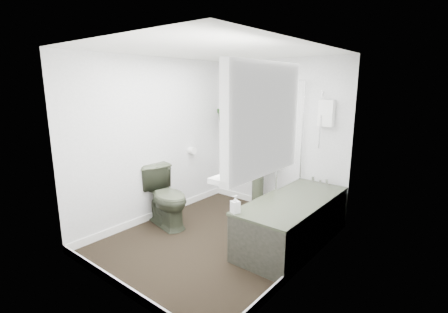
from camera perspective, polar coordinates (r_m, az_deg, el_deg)
The scene contains 22 objects.
floor at distance 4.27m, azimuth -1.30°, elevation -14.37°, with size 2.30×2.80×0.02m, color black.
ceiling at distance 3.83m, azimuth -1.48°, elevation 18.33°, with size 2.30×2.80×0.02m, color white.
wall_back at distance 5.03m, azimuth 9.07°, elevation 3.54°, with size 2.30×0.02×2.30m, color silver.
wall_front at distance 2.98m, azimuth -19.19°, elevation -3.19°, with size 2.30×0.02×2.30m, color silver.
wall_left at distance 4.71m, azimuth -12.24°, elevation 2.80°, with size 0.02×2.80×2.30m, color silver.
wall_right at distance 3.28m, azimuth 14.29°, elevation -1.50°, with size 0.02×2.80×2.30m, color silver.
skirting at distance 4.25m, azimuth -1.31°, elevation -13.65°, with size 2.30×2.80×0.10m, color white.
bathtub at distance 4.13m, azimuth 12.00°, elevation -11.06°, with size 0.72×1.72×0.58m, color #373E2D, non-canonical shape.
bath_screen at distance 4.42m, azimuth 11.68°, elevation 3.92°, with size 0.04×0.72×1.40m, color silver, non-canonical shape.
shower_box at distance 4.58m, azimuth 17.57°, elevation 7.28°, with size 0.20×0.10×0.35m, color white.
oval_mirror at distance 5.03m, azimuth 7.49°, elevation 7.61°, with size 0.46×0.03×0.62m, color beige.
wall_sconce at distance 5.25m, azimuth 3.65°, elevation 6.79°, with size 0.04×0.04×0.22m, color black.
toilet_roll_holder at distance 5.17m, azimuth -5.67°, elevation 1.07°, with size 0.11×0.11×0.11m, color white.
window_recess at distance 2.61m, azimuth 6.96°, elevation 6.45°, with size 0.08×1.00×0.90m, color white.
window_sill at distance 2.73m, azimuth 5.48°, elevation -2.24°, with size 0.18×1.00×0.04m, color white.
window_blinds at distance 2.64m, azimuth 6.13°, elevation 6.53°, with size 0.01×0.86×0.76m, color white.
toilet at distance 4.58m, azimuth -10.13°, elevation -6.94°, with size 0.46×0.80×0.82m, color #373E2D.
pedestal_sink at distance 5.05m, azimuth 5.97°, elevation -4.05°, with size 0.57×0.49×0.97m, color #373E2D, non-canonical shape.
sill_plant at distance 2.65m, azimuth 3.57°, elevation 0.38°, with size 0.21×0.18×0.23m, color black.
hanging_plant at distance 5.23m, azimuth 0.92°, elevation 8.84°, with size 0.40×0.32×0.72m, color black.
soap_bottle at distance 3.49m, azimuth 2.00°, elevation -8.37°, with size 0.09×0.09×0.19m, color #2C2625.
hanging_pot at distance 5.22m, azimuth 0.93°, elevation 12.13°, with size 0.16×0.16×0.12m, color brown.
Camera 1 is at (2.46, -2.91, 1.92)m, focal length 26.00 mm.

